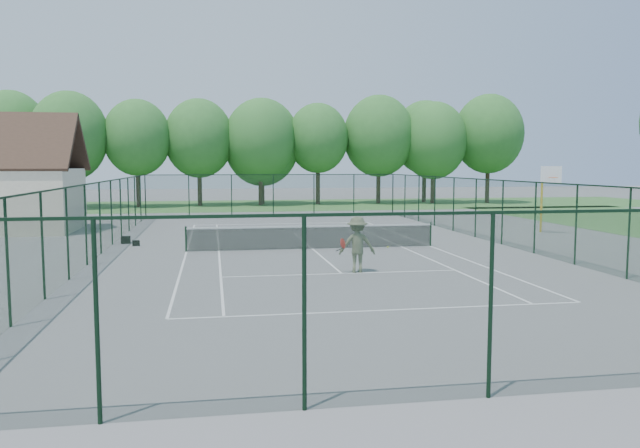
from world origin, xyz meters
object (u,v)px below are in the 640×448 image
at_px(basketball_goal, 547,186).
at_px(sports_bag_a, 126,240).
at_px(tennis_player, 357,245).
at_px(tennis_net, 312,236).

distance_m(basketball_goal, sports_bag_a, 22.09).
xyz_separation_m(basketball_goal, tennis_player, (-12.93, -10.27, -1.59)).
xyz_separation_m(basketball_goal, sports_bag_a, (-21.95, -0.73, -2.39)).
relative_size(basketball_goal, tennis_player, 1.73).
xyz_separation_m(sports_bag_a, tennis_player, (9.02, -9.55, 0.80)).
relative_size(basketball_goal, sports_bag_a, 8.24).
relative_size(sports_bag_a, tennis_player, 0.21).
relative_size(tennis_net, tennis_player, 5.26).
xyz_separation_m(tennis_net, basketball_goal, (13.51, 4.03, 1.99)).
bearing_deg(tennis_player, tennis_net, 95.28).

